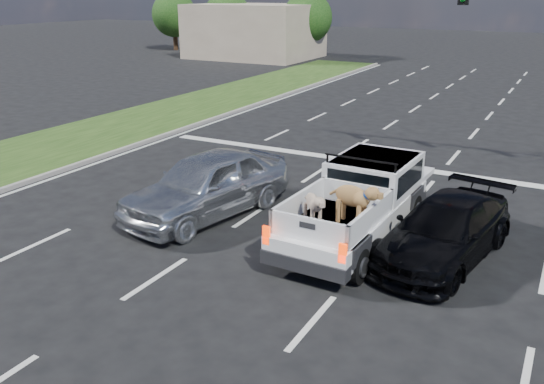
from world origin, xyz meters
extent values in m
plane|color=black|center=(0.00, 0.00, 0.00)|extent=(160.00, 160.00, 0.00)
cube|color=silver|center=(-5.25, 6.00, 0.01)|extent=(0.12, 60.00, 0.01)
cube|color=silver|center=(-1.75, 6.00, 0.01)|extent=(0.12, 60.00, 0.01)
cube|color=silver|center=(1.75, 6.00, 0.01)|extent=(0.12, 60.00, 0.01)
cube|color=silver|center=(-8.80, 6.00, 0.01)|extent=(0.15, 60.00, 0.01)
cube|color=silver|center=(0.00, 10.00, 0.01)|extent=(17.00, 0.45, 0.01)
cube|color=#1F3C12|center=(-11.50, 6.00, 0.05)|extent=(5.00, 60.00, 0.10)
cube|color=gray|center=(-9.05, 6.00, 0.07)|extent=(0.15, 60.00, 0.14)
cube|color=#BBA88E|center=(-20.00, 36.00, 2.20)|extent=(10.00, 8.00, 4.40)
cylinder|color=#332114|center=(-30.00, 38.00, 1.08)|extent=(0.44, 0.44, 2.16)
sphere|color=#14390F|center=(-30.00, 38.00, 3.30)|extent=(4.20, 4.20, 4.20)
cylinder|color=#332114|center=(-24.00, 38.00, 1.08)|extent=(0.44, 0.44, 2.16)
sphere|color=#14390F|center=(-24.00, 38.00, 3.30)|extent=(4.20, 4.20, 4.20)
cylinder|color=#332114|center=(-16.00, 38.00, 1.08)|extent=(0.44, 0.44, 2.16)
sphere|color=#14390F|center=(-16.00, 38.00, 3.30)|extent=(4.20, 4.20, 4.20)
cylinder|color=black|center=(0.22, 1.83, 0.37)|extent=(0.30, 0.75, 0.74)
cylinder|color=black|center=(1.91, 1.77, 0.37)|extent=(0.30, 0.75, 0.74)
cylinder|color=black|center=(0.35, 5.44, 0.37)|extent=(0.30, 0.75, 0.74)
cylinder|color=black|center=(2.05, 5.37, 0.37)|extent=(0.30, 0.75, 0.74)
cube|color=white|center=(1.13, 3.65, 0.64)|extent=(2.05, 5.23, 0.51)
cube|color=white|center=(1.18, 4.87, 1.32)|extent=(1.88, 2.31, 0.84)
cube|color=black|center=(1.14, 3.76, 1.35)|extent=(1.51, 0.09, 0.60)
cylinder|color=black|center=(1.14, 3.90, 1.93)|extent=(1.76, 0.12, 0.05)
cube|color=black|center=(1.09, 2.51, 0.87)|extent=(1.83, 2.55, 0.06)
cube|color=white|center=(0.26, 2.54, 1.15)|extent=(0.17, 2.49, 0.51)
cube|color=white|center=(1.92, 2.48, 1.15)|extent=(0.17, 2.49, 0.51)
cube|color=white|center=(1.05, 1.30, 1.15)|extent=(1.74, 0.14, 0.51)
cube|color=red|center=(0.21, 1.13, 0.93)|extent=(0.16, 0.06, 0.39)
cube|color=red|center=(1.87, 1.07, 0.93)|extent=(0.16, 0.06, 0.39)
cube|color=black|center=(1.04, 1.17, 0.47)|extent=(1.88, 0.36, 0.29)
imported|color=silver|center=(-2.80, 3.44, 0.84)|extent=(2.92, 5.20, 1.67)
imported|color=black|center=(3.19, 3.70, 0.66)|extent=(2.61, 4.77, 1.31)
camera|label=1|loc=(5.29, -8.12, 5.57)|focal=38.00mm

